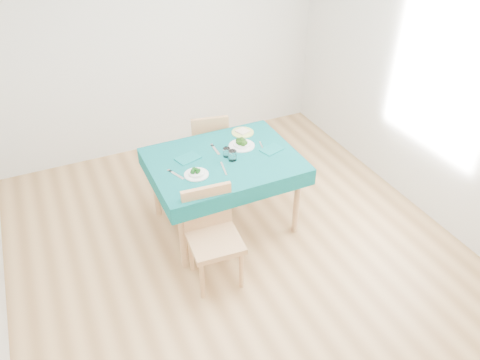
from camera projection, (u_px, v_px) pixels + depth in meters
name	position (u px, v px, depth m)	size (l,w,h in m)	color
room_shell	(240.00, 127.00, 3.56)	(4.02, 4.52, 2.73)	#A27443
table	(224.00, 192.00, 4.50)	(1.35, 1.03, 0.76)	#08595A
chair_near	(214.00, 232.00, 3.81)	(0.42, 0.46, 1.05)	tan
chair_far	(208.00, 141.00, 5.09)	(0.39, 0.42, 0.97)	tan
bowl_near	(196.00, 172.00, 4.05)	(0.21, 0.21, 0.07)	white
bowl_far	(242.00, 143.00, 4.44)	(0.25, 0.25, 0.08)	white
fork_near	(176.00, 175.00, 4.07)	(0.03, 0.20, 0.00)	silver
knife_near	(224.00, 168.00, 4.15)	(0.02, 0.22, 0.00)	silver
fork_far	(216.00, 150.00, 4.41)	(0.03, 0.19, 0.00)	silver
knife_far	(262.00, 146.00, 4.46)	(0.01, 0.19, 0.00)	silver
napkin_near	(188.00, 158.00, 4.28)	(0.21, 0.15, 0.01)	#0B6363
napkin_far	(272.00, 150.00, 4.41)	(0.20, 0.14, 0.01)	#0B6363
tumbler_center	(227.00, 152.00, 4.30)	(0.07, 0.07, 0.09)	white
tumbler_side	(232.00, 156.00, 4.24)	(0.08, 0.08, 0.10)	white
side_plate	(243.00, 132.00, 4.67)	(0.22, 0.22, 0.01)	#C5D367
bread_slice	(243.00, 131.00, 4.67)	(0.11, 0.11, 0.02)	beige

